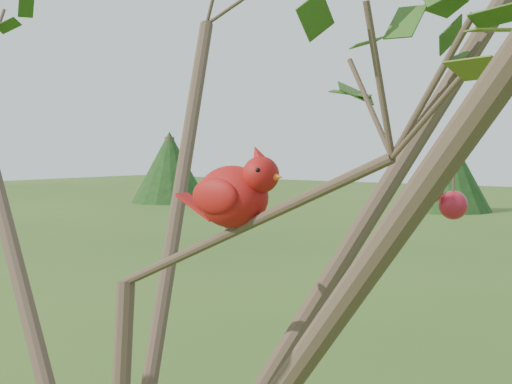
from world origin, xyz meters
The scene contains 2 objects.
crabapple_tree centered at (0.03, -0.02, 2.12)m, with size 2.35×2.05×2.95m.
cardinal centered at (0.24, 0.08, 2.14)m, with size 0.22×0.11×0.16m.
Camera 1 is at (1.07, -0.97, 2.22)m, focal length 55.00 mm.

